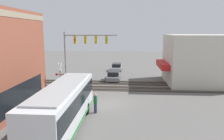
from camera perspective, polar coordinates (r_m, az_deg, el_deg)
The scene contains 10 objects.
ground_plane at distance 22.67m, azimuth -0.97°, elevation -8.79°, with size 120.00×120.00×0.00m, color #605E5B.
shop_building at distance 33.32m, azimuth 22.20°, elevation 2.58°, with size 8.62×10.70×6.86m.
city_bus at distance 16.88m, azimuth -12.59°, elevation -9.03°, with size 10.77×2.59×3.41m.
traffic_signal_gantry at distance 26.23m, azimuth -8.09°, elevation 5.84°, with size 0.42×6.33×7.30m.
crossing_signal at distance 26.52m, azimuth -13.35°, elevation -1.15°, with size 1.41×1.18×3.81m.
rail_track_near at distance 28.39m, azimuth 0.16°, elevation -4.84°, with size 2.60×60.00×0.15m.
rail_track_far at distance 31.49m, azimuth 0.58°, elevation -3.34°, with size 2.60×60.00×0.15m.
parked_car_grey at distance 33.10m, azimuth 0.44°, elevation -1.51°, with size 4.82×1.82×1.47m.
parked_car_silver at distance 41.25m, azimuth 1.23°, elevation 0.75°, with size 4.39×1.82×1.40m.
pedestrian_near_bus at distance 20.03m, azimuth -4.36°, elevation -8.59°, with size 0.34×0.34×1.81m.
Camera 1 is at (-21.36, -2.00, 7.32)m, focal length 35.00 mm.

